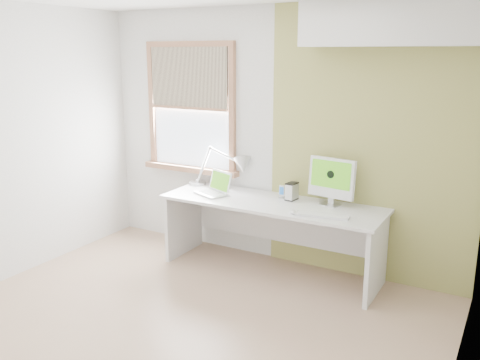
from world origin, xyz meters
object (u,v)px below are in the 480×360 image
Objects in this scene: laptop at (215,188)px; imac at (332,179)px; desk at (274,219)px; external_drive at (292,191)px; desk_lamp at (234,167)px.

laptop is 0.86× the size of imac.
desk is 4.71× the size of imac.
external_drive is 0.43m from imac.
desk_lamp reaches higher than desk.
desk is 0.71m from imac.
imac is (0.53, 0.13, 0.45)m from desk.
desk is at bearing -144.81° from external_drive.
external_drive is at bearing -9.12° from desk_lamp.
desk is 2.78× the size of desk_lamp.
desk_lamp reaches higher than laptop.
external_drive is at bearing 35.19° from desk.
imac is at bearing 10.10° from laptop.
laptop is at bearing -166.92° from external_drive.
desk is 0.75m from desk_lamp.
imac is (1.12, -0.09, 0.03)m from desk_lamp.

